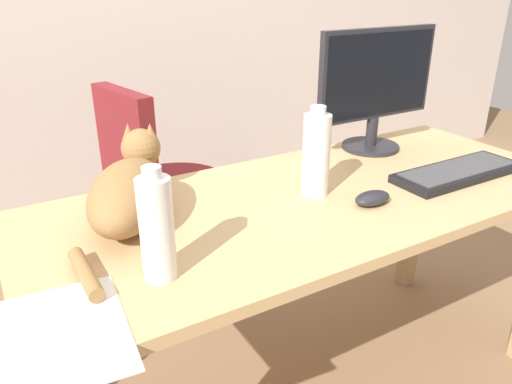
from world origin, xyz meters
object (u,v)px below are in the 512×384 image
at_px(keyboard, 458,172).
at_px(water_bottle, 315,154).
at_px(office_chair, 165,211).
at_px(monitor, 377,85).
at_px(computer_mouse, 372,198).
at_px(spray_bottle, 157,228).
at_px(cat, 129,189).

xyz_separation_m(keyboard, water_bottle, (-0.46, 0.12, 0.10)).
relative_size(office_chair, monitor, 1.91).
distance_m(keyboard, water_bottle, 0.49).
relative_size(computer_mouse, spray_bottle, 0.45).
distance_m(cat, spray_bottle, 0.29).
bearing_deg(spray_bottle, cat, 83.76).
bearing_deg(computer_mouse, cat, 157.11).
bearing_deg(spray_bottle, monitor, 22.88).
xyz_separation_m(keyboard, spray_bottle, (-0.99, -0.06, 0.10)).
bearing_deg(cat, monitor, 6.75).
xyz_separation_m(office_chair, keyboard, (0.65, -0.86, 0.33)).
xyz_separation_m(cat, water_bottle, (0.49, -0.11, 0.04)).
bearing_deg(computer_mouse, water_bottle, 124.08).
distance_m(monitor, spray_bottle, 1.03).
height_order(cat, spray_bottle, spray_bottle).
bearing_deg(keyboard, monitor, 98.06).
bearing_deg(keyboard, computer_mouse, -177.22).
bearing_deg(office_chair, spray_bottle, -109.99).
distance_m(office_chair, cat, 0.81).
bearing_deg(cat, water_bottle, -12.50).
bearing_deg(keyboard, cat, 166.49).
height_order(monitor, spray_bottle, monitor).
bearing_deg(cat, keyboard, -13.51).
height_order(water_bottle, spray_bottle, water_bottle).
relative_size(cat, water_bottle, 2.15).
relative_size(computer_mouse, water_bottle, 0.43).
bearing_deg(spray_bottle, water_bottle, 18.91).
height_order(monitor, keyboard, monitor).
bearing_deg(spray_bottle, computer_mouse, 3.83).
height_order(monitor, cat, monitor).
xyz_separation_m(keyboard, cat, (-0.96, 0.23, 0.07)).
height_order(office_chair, cat, office_chair).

